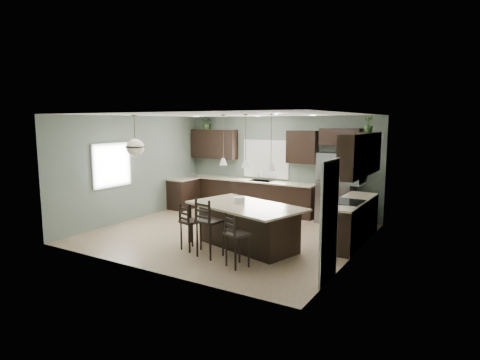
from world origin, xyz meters
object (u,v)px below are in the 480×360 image
kitchen_island (246,226)px  bar_stool_center (210,227)px  serving_dish (239,200)px  bar_stool_left (191,227)px  refrigerator (336,188)px  bar_stool_right (237,240)px  plant_back_left (207,123)px

kitchen_island → bar_stool_center: size_ratio=2.03×
serving_dish → bar_stool_left: bearing=-133.2°
serving_dish → bar_stool_center: size_ratio=0.20×
refrigerator → bar_stool_left: 4.26m
kitchen_island → bar_stool_center: 0.90m
refrigerator → serving_dish: 3.26m
bar_stool_center → serving_dish: bearing=90.7°
serving_dish → bar_stool_left: serving_dish is taller
refrigerator → bar_stool_left: size_ratio=1.87×
bar_stool_center → bar_stool_right: size_ratio=1.17×
kitchen_island → bar_stool_center: (-0.32, -0.84, 0.13)m
kitchen_island → bar_stool_center: bar_stool_center is taller
serving_dish → bar_stool_right: size_ratio=0.24×
bar_stool_center → refrigerator: bearing=81.1°
bar_stool_left → bar_stool_center: bar_stool_center is taller
refrigerator → plant_back_left: size_ratio=4.39×
serving_dish → bar_stool_center: (-0.13, -0.89, -0.40)m
bar_stool_center → plant_back_left: plant_back_left is taller
kitchen_island → plant_back_left: size_ratio=5.70×
bar_stool_center → plant_back_left: (-2.97, 4.10, 2.02)m
refrigerator → serving_dish: (-1.14, -3.05, 0.07)m
serving_dish → bar_stool_right: 1.36m
kitchen_island → bar_stool_left: bearing=-126.5°
kitchen_island → serving_dish: size_ratio=10.01×
bar_stool_left → bar_stool_center: size_ratio=0.84×
bar_stool_right → serving_dish: bearing=143.4°
bar_stool_center → bar_stool_right: bearing=-6.5°
plant_back_left → bar_stool_center: bearing=-54.1°
refrigerator → plant_back_left: 4.57m
serving_dish → bar_stool_left: size_ratio=0.24×
refrigerator → bar_stool_center: size_ratio=1.57×
refrigerator → bar_stool_center: (-1.27, -3.94, -0.33)m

